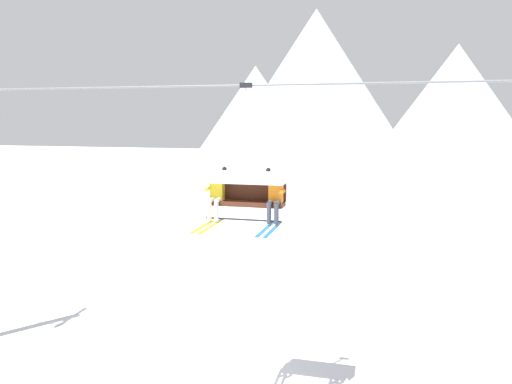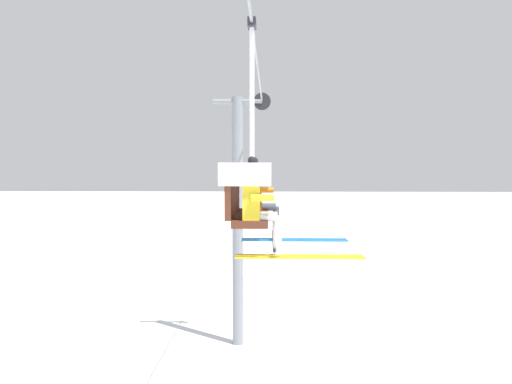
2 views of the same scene
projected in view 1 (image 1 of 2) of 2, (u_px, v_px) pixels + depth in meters
ground_plane at (196, 379)px, 13.96m from camera, size 200.00×200.00×0.00m
mountain_peak_west at (256, 127)px, 53.10m from camera, size 17.50×17.50×12.66m
mountain_peak_central at (315, 105)px, 45.25m from camera, size 22.07×22.07×16.83m
mountain_peak_east at (454, 123)px, 44.69m from camera, size 19.29×19.29×13.71m
lift_cable at (226, 86)px, 11.72m from camera, size 20.96×0.05×0.05m
chairlift_chair at (247, 181)px, 12.00m from camera, size 1.88×0.74×3.21m
skier_yellow at (216, 194)px, 12.02m from camera, size 0.48×1.70×1.34m
skier_orange at (275, 196)px, 11.66m from camera, size 0.48×1.70×1.34m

